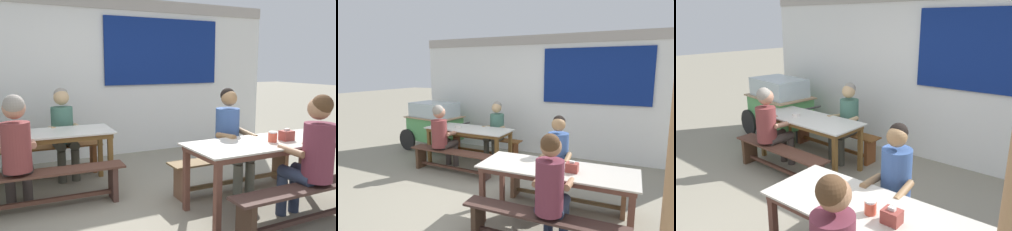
# 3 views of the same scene
# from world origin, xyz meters

# --- Properties ---
(ground_plane) EXTENTS (40.00, 40.00, 0.00)m
(ground_plane) POSITION_xyz_m (0.00, 0.00, 0.00)
(ground_plane) COLOR gray
(backdrop_wall) EXTENTS (6.35, 0.23, 2.65)m
(backdrop_wall) POSITION_xyz_m (0.03, 2.59, 1.40)
(backdrop_wall) COLOR white
(backdrop_wall) RESTS_ON ground_plane
(dining_table_far) EXTENTS (1.76, 0.73, 0.74)m
(dining_table_far) POSITION_xyz_m (-1.20, 1.23, 0.67)
(dining_table_far) COLOR silver
(dining_table_far) RESTS_ON ground_plane
(dining_table_near) EXTENTS (1.87, 0.73, 0.74)m
(dining_table_near) POSITION_xyz_m (1.00, -0.29, 0.67)
(dining_table_near) COLOR beige
(dining_table_near) RESTS_ON ground_plane
(bench_far_back) EXTENTS (1.75, 0.33, 0.43)m
(bench_far_back) POSITION_xyz_m (-1.18, 1.82, 0.28)
(bench_far_back) COLOR brown
(bench_far_back) RESTS_ON ground_plane
(bench_far_front) EXTENTS (1.73, 0.33, 0.43)m
(bench_far_front) POSITION_xyz_m (-1.21, 0.65, 0.29)
(bench_far_front) COLOR #543327
(bench_far_front) RESTS_ON ground_plane
(bench_near_back) EXTENTS (1.78, 0.31, 0.43)m
(bench_near_back) POSITION_xyz_m (0.99, 0.29, 0.28)
(bench_near_back) COLOR brown
(bench_near_back) RESTS_ON ground_plane
(bench_near_front) EXTENTS (1.75, 0.27, 0.43)m
(bench_near_front) POSITION_xyz_m (1.01, -0.88, 0.29)
(bench_near_front) COLOR #412B25
(bench_near_front) RESTS_ON ground_plane
(food_cart) EXTENTS (1.64, 1.01, 1.14)m
(food_cart) POSITION_xyz_m (-2.52, 1.80, 0.66)
(food_cart) COLOR #56A65C
(food_cart) RESTS_ON ground_plane
(person_left_back_turned) EXTENTS (0.40, 0.57, 1.27)m
(person_left_back_turned) POSITION_xyz_m (-1.48, 0.73, 0.72)
(person_left_back_turned) COLOR #3F3633
(person_left_back_turned) RESTS_ON ground_plane
(person_center_facing) EXTENTS (0.42, 0.55, 1.24)m
(person_center_facing) POSITION_xyz_m (-0.85, 1.74, 0.70)
(person_center_facing) COLOR #3F3F34
(person_center_facing) RESTS_ON ground_plane
(person_near_front) EXTENTS (0.40, 0.54, 1.29)m
(person_near_front) POSITION_xyz_m (1.09, -0.80, 0.73)
(person_near_front) COLOR #2D3850
(person_near_front) RESTS_ON ground_plane
(person_right_near_table) EXTENTS (0.41, 0.53, 1.28)m
(person_right_near_table) POSITION_xyz_m (0.88, 0.22, 0.71)
(person_right_near_table) COLOR #626457
(person_right_near_table) RESTS_ON ground_plane
(tissue_box) EXTENTS (0.14, 0.11, 0.13)m
(tissue_box) POSITION_xyz_m (1.20, -0.35, 0.80)
(tissue_box) COLOR brown
(tissue_box) RESTS_ON dining_table_near
(condiment_jar) EXTENTS (0.09, 0.09, 0.11)m
(condiment_jar) POSITION_xyz_m (1.01, -0.34, 0.80)
(condiment_jar) COLOR #D55039
(condiment_jar) RESTS_ON dining_table_near
(soup_bowl) EXTENTS (0.13, 0.13, 0.04)m
(soup_bowl) POSITION_xyz_m (-1.42, 1.19, 0.76)
(soup_bowl) COLOR silver
(soup_bowl) RESTS_ON dining_table_far
(wooden_support_post) EXTENTS (0.11, 0.11, 2.02)m
(wooden_support_post) POSITION_xyz_m (2.11, -1.19, 1.01)
(wooden_support_post) COLOR #AE8055
(wooden_support_post) RESTS_ON ground_plane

